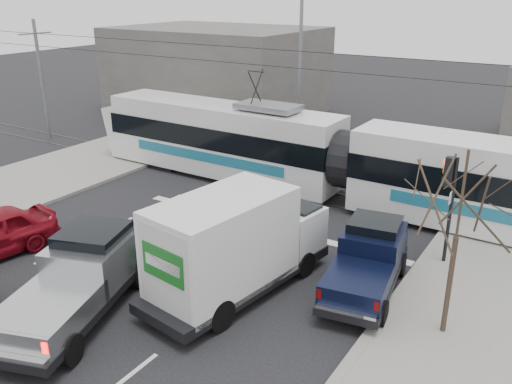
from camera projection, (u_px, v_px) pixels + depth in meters
The scene contains 12 objects.
ground at pixel (163, 296), 16.28m from camera, with size 120.00×120.00×0.00m, color black.
rails at pixel (313, 195), 24.17m from camera, with size 60.00×1.60×0.03m, color #33302D.
building_left at pixel (217, 70), 39.58m from camera, with size 14.00×10.00×6.00m, color #67615D.
bare_tree at pixel (461, 204), 13.11m from camera, with size 2.40×2.40×5.00m.
traffic_signal at pixel (449, 187), 17.20m from camera, with size 0.44×0.44×3.60m.
street_lamp_far at pixel (297, 58), 29.19m from camera, with size 2.38×0.25×9.00m.
catenary at pixel (317, 109), 22.80m from camera, with size 60.00×0.20×7.00m.
tram at pixel (347, 161), 22.76m from camera, with size 25.49×2.85×5.20m.
silver_pickup at pixel (82, 275), 15.26m from camera, with size 3.85×6.33×2.18m.
box_truck at pixel (236, 245), 15.92m from camera, with size 3.11×6.69×3.22m.
navy_pickup at pixel (369, 259), 16.38m from camera, with size 2.47×5.02×2.03m.
green_car at pixel (172, 231), 18.92m from camera, with size 2.40×5.21×1.45m, color black.
Camera 1 is at (9.89, -10.43, 8.71)m, focal length 38.00 mm.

